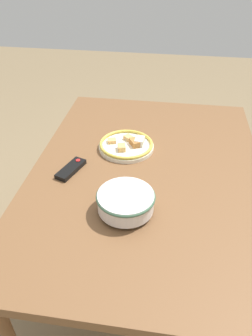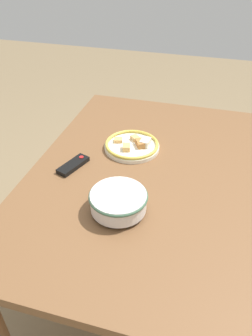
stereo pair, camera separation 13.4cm
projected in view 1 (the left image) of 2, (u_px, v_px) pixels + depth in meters
name	position (u px, v px, depth m)	size (l,w,h in m)	color
ground_plane	(142.00, 276.00, 1.84)	(8.00, 8.00, 0.00)	#7F6B4C
dining_table	(146.00, 185.00, 1.45)	(1.38, 0.98, 0.74)	brown
noodle_bowl	(126.00, 201.00, 1.17)	(0.21, 0.21, 0.08)	silver
food_plate	(127.00, 145.00, 1.53)	(0.26, 0.26, 0.05)	silver
tv_remote	(71.00, 169.00, 1.39)	(0.16, 0.10, 0.02)	black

